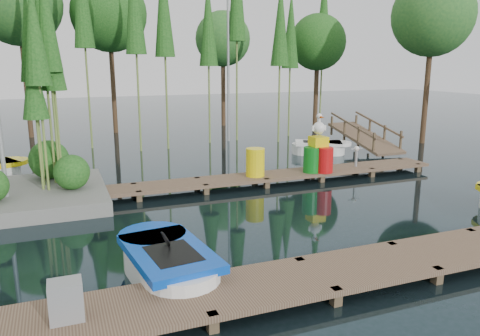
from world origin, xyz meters
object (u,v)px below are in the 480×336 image
object	(u,v)px
utility_cabinet	(66,300)
drum_cluster	(319,154)
boat_blue	(168,265)
yellow_barrel	(255,162)

from	to	relation	value
utility_cabinet	drum_cluster	xyz separation A→B (m)	(8.28, 6.85, 0.29)
boat_blue	yellow_barrel	xyz separation A→B (m)	(4.19, 5.69, 0.47)
boat_blue	utility_cabinet	distance (m)	2.23
boat_blue	yellow_barrel	bearing A→B (deg)	47.03
utility_cabinet	yellow_barrel	world-z (taller)	yellow_barrel
utility_cabinet	drum_cluster	size ratio (longest dim) A/B	0.30
yellow_barrel	utility_cabinet	bearing A→B (deg)	-130.50
boat_blue	utility_cabinet	world-z (taller)	boat_blue
utility_cabinet	yellow_barrel	distance (m)	9.21
utility_cabinet	yellow_barrel	size ratio (longest dim) A/B	0.64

